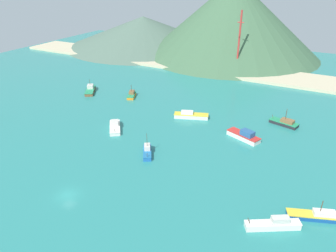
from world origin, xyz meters
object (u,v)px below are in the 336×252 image
object	(u,v)px
fishing_boat_4	(318,216)
fishing_boat_8	(147,151)
fishing_boat_2	(115,127)
fishing_boat_10	(132,95)
fishing_boat_7	(274,224)
fishing_boat_6	(244,136)
fishing_boat_5	(285,123)
fishing_boat_9	(191,115)
fishing_boat_0	(90,90)
radio_tower	(239,43)

from	to	relation	value
fishing_boat_4	fishing_boat_8	xyz separation A→B (m)	(-41.94, 5.06, 0.14)
fishing_boat_2	fishing_boat_10	world-z (taller)	fishing_boat_10
fishing_boat_10	fishing_boat_7	bearing A→B (deg)	-35.79
fishing_boat_8	fishing_boat_6	bearing A→B (deg)	45.24
fishing_boat_2	fishing_boat_10	bearing A→B (deg)	113.38
fishing_boat_5	fishing_boat_9	xyz separation A→B (m)	(-28.21, -8.88, 0.04)
fishing_boat_10	fishing_boat_0	bearing A→B (deg)	-169.72
fishing_boat_4	fishing_boat_9	distance (m)	52.04
fishing_boat_4	radio_tower	size ratio (longest dim) A/B	0.40
fishing_boat_4	fishing_boat_10	bearing A→B (deg)	151.06
fishing_boat_6	radio_tower	size ratio (longest dim) A/B	0.37
fishing_boat_6	fishing_boat_4	bearing A→B (deg)	-49.34
fishing_boat_2	fishing_boat_7	size ratio (longest dim) A/B	0.91
radio_tower	fishing_boat_8	bearing A→B (deg)	-89.39
fishing_boat_5	fishing_boat_7	xyz separation A→B (m)	(6.19, -46.94, 0.06)
fishing_boat_0	fishing_boat_10	world-z (taller)	fishing_boat_0
fishing_boat_5	fishing_boat_10	size ratio (longest dim) A/B	1.29
fishing_boat_4	fishing_boat_6	size ratio (longest dim) A/B	1.08
fishing_boat_5	fishing_boat_6	size ratio (longest dim) A/B	0.88
fishing_boat_7	fishing_boat_8	xyz separation A→B (m)	(-34.92, 11.64, -0.02)
fishing_boat_2	fishing_boat_9	distance (m)	25.08
fishing_boat_8	fishing_boat_2	bearing A→B (deg)	154.24
fishing_boat_5	fishing_boat_7	size ratio (longest dim) A/B	0.92
fishing_boat_10	fishing_boat_6	bearing A→B (deg)	-15.25
fishing_boat_6	fishing_boat_10	distance (m)	49.25
fishing_boat_7	fishing_boat_9	distance (m)	51.31
fishing_boat_4	fishing_boat_8	distance (m)	42.25
fishing_boat_0	fishing_boat_9	bearing A→B (deg)	-4.59
fishing_boat_0	fishing_boat_8	world-z (taller)	fishing_boat_8
fishing_boat_4	fishing_boat_10	world-z (taller)	fishing_boat_10
fishing_boat_2	fishing_boat_7	world-z (taller)	fishing_boat_7
fishing_boat_0	radio_tower	xyz separation A→B (m)	(44.11, 50.30, 13.64)
fishing_boat_9	radio_tower	size ratio (longest dim) A/B	0.40
fishing_boat_0	fishing_boat_6	world-z (taller)	fishing_boat_0
fishing_boat_6	fishing_boat_8	distance (m)	28.61
fishing_boat_9	fishing_boat_4	bearing A→B (deg)	-37.23
fishing_boat_2	fishing_boat_8	distance (m)	18.22
fishing_boat_2	fishing_boat_10	distance (m)	27.62
fishing_boat_7	radio_tower	bearing A→B (deg)	111.25
fishing_boat_4	radio_tower	xyz separation A→B (m)	(-42.81, 85.44, 13.80)
fishing_boat_2	fishing_boat_10	size ratio (longest dim) A/B	1.28
fishing_boat_0	fishing_boat_9	size ratio (longest dim) A/B	0.90
fishing_boat_6	fishing_boat_5	bearing A→B (deg)	60.21
fishing_boat_0	fishing_boat_7	distance (m)	90.13
fishing_boat_9	fishing_boat_5	bearing A→B (deg)	17.47
fishing_boat_2	radio_tower	distance (m)	75.37
fishing_boat_6	fishing_boat_8	bearing A→B (deg)	-134.76
fishing_boat_7	fishing_boat_4	bearing A→B (deg)	43.11
fishing_boat_0	radio_tower	distance (m)	68.28
radio_tower	fishing_boat_9	bearing A→B (deg)	-88.54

